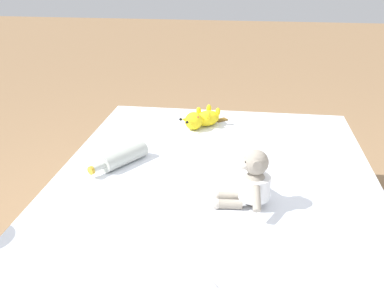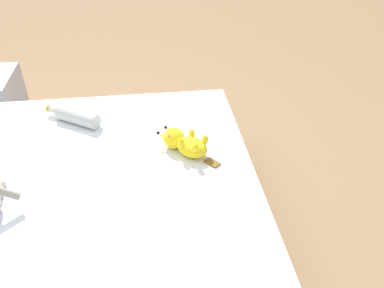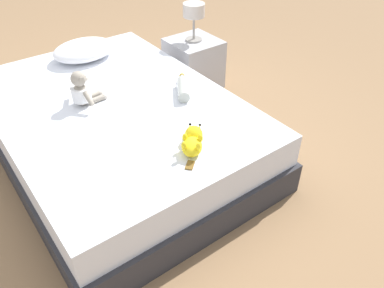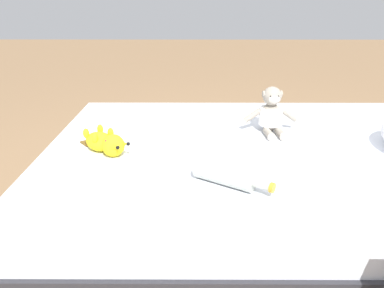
{
  "view_description": "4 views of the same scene",
  "coord_description": "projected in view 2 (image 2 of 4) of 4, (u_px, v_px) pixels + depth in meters",
  "views": [
    {
      "loc": [
        -0.12,
        1.54,
        1.33
      ],
      "look_at": [
        0.12,
        -0.23,
        0.53
      ],
      "focal_mm": 40.1,
      "sensor_mm": 36.0,
      "label": 1
    },
    {
      "loc": [
        -1.31,
        -0.57,
        1.51
      ],
      "look_at": [
        0.1,
        -0.74,
        0.49
      ],
      "focal_mm": 36.47,
      "sensor_mm": 36.0,
      "label": 2
    },
    {
      "loc": [
        -0.89,
        -2.07,
        1.74
      ],
      "look_at": [
        0.1,
        -0.74,
        0.49
      ],
      "focal_mm": 36.18,
      "sensor_mm": 36.0,
      "label": 3
    },
    {
      "loc": [
        1.73,
        -0.32,
        1.1
      ],
      "look_at": [
        0.16,
        -0.32,
        0.48
      ],
      "focal_mm": 35.92,
      "sensor_mm": 36.0,
      "label": 4
    }
  ],
  "objects": [
    {
      "name": "bed",
      "position": [
        32.0,
        218.0,
        1.76
      ],
      "size": [
        1.45,
        2.07,
        0.43
      ],
      "color": "#2D2D33",
      "rests_on": "ground_plane"
    },
    {
      "name": "glass_bottle",
      "position": [
        76.0,
        116.0,
        1.98
      ],
      "size": [
        0.22,
        0.3,
        0.08
      ],
      "color": "#B7BCB2",
      "rests_on": "bed"
    },
    {
      "name": "ground_plane",
      "position": [
        42.0,
        248.0,
        1.88
      ],
      "size": [
        16.0,
        16.0,
        0.0
      ],
      "primitive_type": "plane",
      "color": "#93704C"
    },
    {
      "name": "plush_yellow_creature",
      "position": [
        184.0,
        143.0,
        1.78
      ],
      "size": [
        0.26,
        0.28,
        0.1
      ],
      "color": "yellow",
      "rests_on": "bed"
    }
  ]
}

